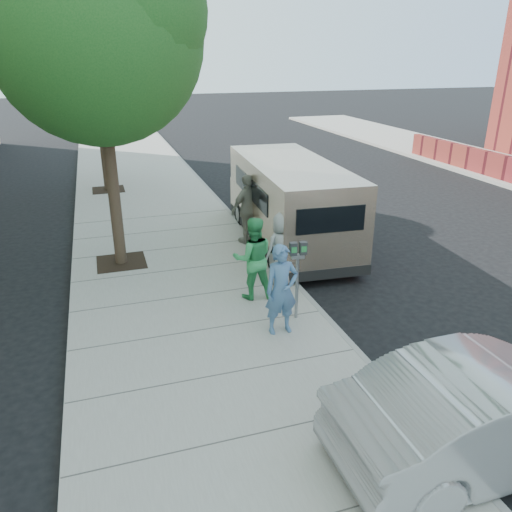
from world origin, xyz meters
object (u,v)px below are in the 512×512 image
Objects in this scene: tree_near at (98,28)px; sedan at (497,410)px; tree_far at (95,59)px; parking_meter at (298,264)px; person_green_shirt at (253,258)px; person_gray_shirt at (282,249)px; van at (289,201)px; person_officer at (281,290)px; person_striped_polo at (248,209)px.

tree_near is 10.31m from sedan.
parking_meter is (3.10, -11.59, -3.57)m from tree_far.
person_gray_shirt is (0.83, 0.46, -0.06)m from person_green_shirt.
van reaches higher than person_officer.
van is at bearing 155.06° from person_striped_polo.
sedan is at bearing -62.22° from tree_near.
person_gray_shirt is at bearing 68.11° from person_striped_polo.
person_officer is at bearing -134.15° from parking_meter.
person_green_shirt is at bearing -48.10° from tree_near.
person_officer is at bearing 23.57° from sedan.
person_green_shirt reaches higher than person_gray_shirt.
parking_meter reaches higher than sedan.
van is 3.72× the size of person_officer.
person_striped_polo reaches higher than parking_meter.
van is 3.79m from person_green_shirt.
tree_near reaches higher than person_officer.
tree_far is 16.76m from sedan.
person_gray_shirt is at bearing 85.11° from parking_meter.
van is 1.16m from person_striped_polo.
person_officer is (2.62, -4.40, -4.53)m from tree_near.
person_gray_shirt is at bearing -35.19° from tree_near.
person_gray_shirt is (3.39, -9.99, -3.89)m from tree_far.
tree_far reaches higher than sedan.
sedan is 5.75m from person_gray_shirt.
tree_near reaches higher than van.
parking_meter is (3.10, -3.99, -4.23)m from tree_near.
tree_near is 4.32× the size of person_officer.
person_officer is 1.55m from person_green_shirt.
tree_far is 12.87m from person_officer.
sedan is at bearing -66.91° from person_officer.
person_officer is at bearing -59.21° from tree_near.
tree_near reaches higher than parking_meter.
van is at bearing -114.57° from person_green_shirt.
tree_near is at bearing 119.94° from person_officer.
person_striped_polo reaches higher than sedan.
person_officer reaches higher than parking_meter.
person_green_shirt is at bearing 91.43° from person_officer.
person_striped_polo is at bearing 79.33° from person_officer.
tree_far is 11.42m from person_green_shirt.
parking_meter is at bearing 123.32° from person_green_shirt.
person_gray_shirt is (3.39, -2.39, -4.55)m from tree_near.
parking_meter is at bearing 15.45° from sedan.
van is 2.99m from person_gray_shirt.
sedan is 2.68× the size of person_gray_shirt.
person_striped_polo is (0.36, 4.41, -0.20)m from parking_meter.
van is (4.60, 0.33, -4.30)m from tree_near.
tree_near is 4.69× the size of parking_meter.
tree_near is 1.16× the size of tree_far.
person_gray_shirt is (0.30, 1.60, -0.32)m from parking_meter.
van reaches higher than person_striped_polo.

